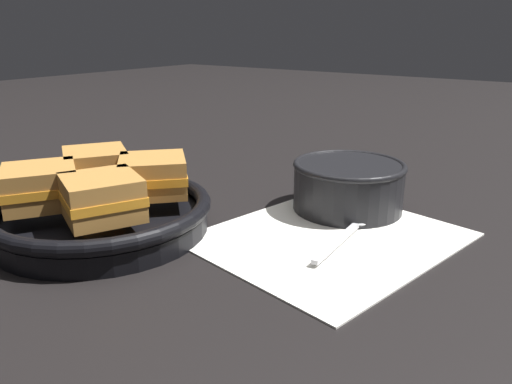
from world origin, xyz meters
TOP-DOWN VIEW (x-y plane):
  - ground_plane at (0.00, 0.00)m, footprint 4.00×4.00m
  - napkin at (0.01, -0.05)m, footprint 0.33×0.29m
  - soup_bowl at (0.11, -0.03)m, footprint 0.15×0.15m
  - spoon at (0.05, -0.07)m, footprint 0.18×0.03m
  - skillet at (-0.14, 0.18)m, footprint 0.26×0.26m
  - sandwich_near_left at (-0.10, 0.23)m, footprint 0.11×0.11m
  - sandwich_near_right at (-0.19, 0.22)m, footprint 0.11×0.11m
  - sandwich_far_left at (-0.17, 0.13)m, footprint 0.10×0.11m
  - sandwich_far_right at (-0.08, 0.14)m, footprint 0.11×0.11m

SIDE VIEW (x-z plane):
  - ground_plane at x=0.00m, z-range 0.00..0.00m
  - napkin at x=0.01m, z-range 0.00..0.00m
  - spoon at x=0.05m, z-range 0.00..0.01m
  - skillet at x=-0.14m, z-range 0.00..0.04m
  - soup_bowl at x=0.11m, z-range 0.00..0.07m
  - sandwich_near_left at x=-0.10m, z-range 0.04..0.09m
  - sandwich_near_right at x=-0.19m, z-range 0.04..0.09m
  - sandwich_far_left at x=-0.17m, z-range 0.04..0.09m
  - sandwich_far_right at x=-0.08m, z-range 0.04..0.09m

